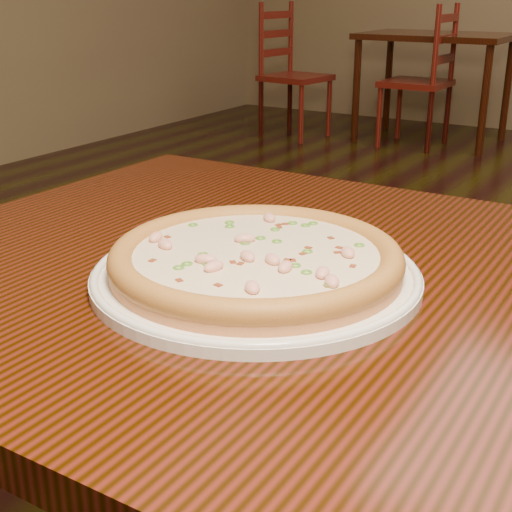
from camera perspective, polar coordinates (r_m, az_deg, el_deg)
The scene contains 6 objects.
hero_table at distance 0.82m, azimuth 9.12°, elevation -8.96°, with size 1.20×0.80×0.75m.
plate at distance 0.78m, azimuth 0.00°, elevation -1.46°, with size 0.36×0.36×0.02m.
pizza at distance 0.77m, azimuth -0.00°, elevation -0.21°, with size 0.32×0.32×0.03m.
bg_table_left at distance 5.31m, azimuth 14.17°, elevation 15.87°, with size 1.00×0.70×0.75m.
chair_a at distance 5.38m, azimuth 2.71°, elevation 14.20°, with size 0.47×0.47×0.95m.
chair_b at distance 5.12m, azimuth 13.28°, elevation 13.36°, with size 0.43×0.43×0.95m.
Camera 1 is at (0.17, -1.28, 1.05)m, focal length 50.00 mm.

